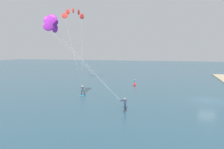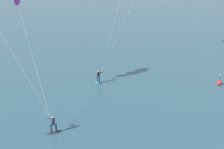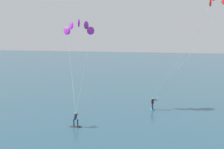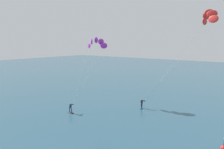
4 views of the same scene
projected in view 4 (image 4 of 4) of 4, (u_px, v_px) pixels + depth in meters
kitesurfer_nearshore at (206, 21)px, 30.07m from camera, size 10.45×8.18×16.13m
kitesurfer_mid_water at (95, 46)px, 37.19m from camera, size 5.24×10.10×12.12m
marker_buoy at (223, 148)px, 20.14m from camera, size 0.56×0.56×1.38m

